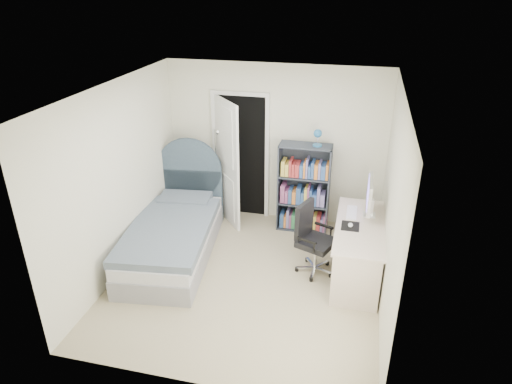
% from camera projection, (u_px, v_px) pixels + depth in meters
% --- Properties ---
extents(room_shell, '(3.50, 3.70, 2.60)m').
position_uv_depth(room_shell, '(246.00, 193.00, 5.53)').
color(room_shell, tan).
rests_on(room_shell, ground).
extents(door, '(0.92, 0.65, 2.06)m').
position_uv_depth(door, '(232.00, 159.00, 7.14)').
color(door, black).
rests_on(door, ground).
extents(bed, '(1.32, 2.37, 1.39)m').
position_uv_depth(bed, '(174.00, 233.00, 6.50)').
color(bed, gray).
rests_on(bed, ground).
extents(nightstand, '(0.40, 0.40, 0.59)m').
position_uv_depth(nightstand, '(191.00, 191.00, 7.59)').
color(nightstand, '#D7AB84').
rests_on(nightstand, ground).
extents(floor_lamp, '(0.21, 0.21, 1.50)m').
position_uv_depth(floor_lamp, '(218.00, 181.00, 7.43)').
color(floor_lamp, silver).
rests_on(floor_lamp, ground).
extents(bookcase, '(0.78, 0.33, 1.65)m').
position_uv_depth(bookcase, '(304.00, 192.00, 7.00)').
color(bookcase, '#343B47').
rests_on(bookcase, ground).
extents(desk, '(0.62, 1.54, 1.27)m').
position_uv_depth(desk, '(358.00, 248.00, 5.97)').
color(desk, beige).
rests_on(desk, ground).
extents(office_chair, '(0.57, 0.57, 0.98)m').
position_uv_depth(office_chair, '(311.00, 235.00, 6.02)').
color(office_chair, silver).
rests_on(office_chair, ground).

